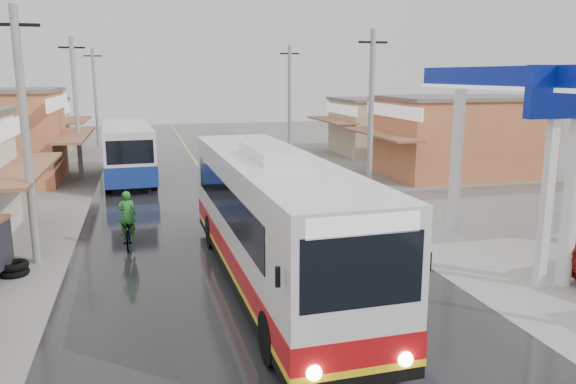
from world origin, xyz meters
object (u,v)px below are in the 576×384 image
coach_bus (272,220)px  second_bus (128,151)px  tyre_stack (14,268)px  cyclist (128,229)px

coach_bus → second_bus: (-4.28, 17.88, -0.21)m
second_bus → tyre_stack: 15.62m
tyre_stack → cyclist: bearing=31.6°
coach_bus → cyclist: (-4.10, 4.67, -1.24)m
coach_bus → second_bus: size_ratio=1.32×
coach_bus → tyre_stack: (-7.40, 2.64, -1.70)m
second_bus → coach_bus: bearing=-79.3°
second_bus → cyclist: second_bus is taller
cyclist → tyre_stack: bearing=-148.2°
coach_bus → cyclist: 6.34m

